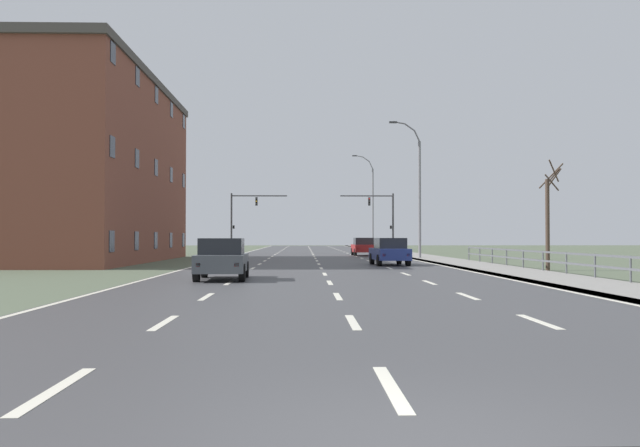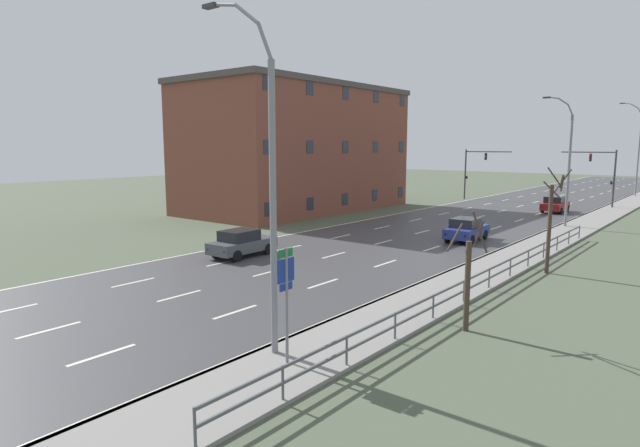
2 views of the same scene
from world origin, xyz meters
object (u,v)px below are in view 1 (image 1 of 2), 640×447
(street_lamp_midground, at_px, (418,191))
(brick_building, at_px, (66,169))
(street_lamp_distant, at_px, (372,204))
(traffic_signal_right, at_px, (383,214))
(car_far_left, at_px, (222,259))
(car_distant, at_px, (390,251))
(traffic_signal_left, at_px, (242,213))
(car_near_left, at_px, (363,247))

(street_lamp_midground, bearing_deg, brick_building, -170.30)
(street_lamp_distant, height_order, traffic_signal_right, street_lamp_distant)
(traffic_signal_right, height_order, car_far_left, traffic_signal_right)
(car_far_left, height_order, brick_building, brick_building)
(street_lamp_midground, bearing_deg, car_distant, -108.17)
(traffic_signal_left, bearing_deg, street_lamp_midground, -48.87)
(traffic_signal_right, distance_m, brick_building, 31.44)
(street_lamp_distant, height_order, car_far_left, street_lamp_distant)
(car_near_left, bearing_deg, street_lamp_midground, -72.67)
(traffic_signal_right, relative_size, car_near_left, 1.43)
(traffic_signal_right, xyz_separation_m, car_distant, (-2.91, -27.13, -3.12))
(car_distant, bearing_deg, traffic_signal_right, 80.81)
(street_lamp_midground, relative_size, car_near_left, 2.45)
(car_distant, relative_size, brick_building, 0.18)
(car_far_left, relative_size, brick_building, 0.18)
(street_lamp_midground, xyz_separation_m, car_distant, (-3.44, -10.48, -4.17))
(brick_building, bearing_deg, traffic_signal_left, 64.63)
(street_lamp_distant, distance_m, traffic_signal_right, 16.18)
(car_far_left, distance_m, car_distant, 15.15)
(street_lamp_distant, distance_m, traffic_signal_left, 21.78)
(street_lamp_distant, bearing_deg, traffic_signal_right, -91.86)
(traffic_signal_left, bearing_deg, car_near_left, -32.17)
(car_near_left, bearing_deg, traffic_signal_left, 146.56)
(traffic_signal_right, distance_m, car_distant, 27.46)
(traffic_signal_left, height_order, car_near_left, traffic_signal_left)
(street_lamp_midground, height_order, car_far_left, street_lamp_midground)
(street_lamp_distant, height_order, brick_building, brick_building)
(street_lamp_midground, height_order, traffic_signal_right, street_lamp_midground)
(traffic_signal_right, xyz_separation_m, brick_building, (-23.51, -20.76, 2.17))
(street_lamp_distant, height_order, traffic_signal_left, street_lamp_distant)
(car_near_left, bearing_deg, traffic_signal_right, 68.91)
(street_lamp_midground, height_order, brick_building, brick_building)
(traffic_signal_right, relative_size, car_far_left, 1.42)
(street_lamp_midground, bearing_deg, traffic_signal_right, 91.83)
(car_distant, bearing_deg, street_lamp_distant, 82.38)
(car_far_left, distance_m, car_near_left, 33.77)
(street_lamp_midground, xyz_separation_m, street_lamp_distant, (-0.01, 32.73, 0.74))
(street_lamp_midground, bearing_deg, car_far_left, -116.04)
(traffic_signal_left, height_order, brick_building, brick_building)
(street_lamp_midground, xyz_separation_m, traffic_signal_left, (-14.32, 16.40, -1.05))
(traffic_signal_right, height_order, car_distant, traffic_signal_right)
(street_lamp_distant, bearing_deg, street_lamp_midground, -89.98)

